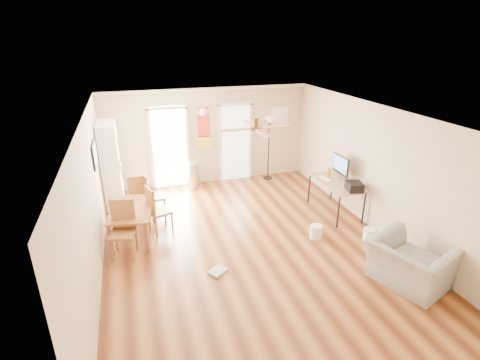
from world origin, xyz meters
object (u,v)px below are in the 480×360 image
object	(u,v)px
dining_chair_right_a	(156,195)
printer	(354,186)
dining_chair_right_b	(160,209)
torchiere_lamp	(269,149)
wastebasket_a	(316,232)
dining_table	(133,223)
dining_chair_far	(137,193)
dining_chair_near	(122,231)
armchair	(410,264)
bookshelf	(111,165)
trash_can	(193,176)
computer_desk	(335,197)
wastebasket_b	(369,235)

from	to	relation	value
dining_chair_right_a	printer	distance (m)	4.39
dining_chair_right_b	torchiere_lamp	xyz separation A→B (m)	(3.25, 2.14, 0.39)
wastebasket_a	dining_table	bearing A→B (deg)	162.27
dining_chair_far	wastebasket_a	xyz separation A→B (m)	(3.39, -2.33, -0.32)
dining_chair_right_a	dining_chair_near	xyz separation A→B (m)	(-0.75, -1.57, 0.04)
dining_table	armchair	distance (m)	5.18
printer	bookshelf	bearing A→B (deg)	166.78
dining_chair_right_a	wastebasket_a	bearing A→B (deg)	-121.77
dining_table	dining_chair_right_a	size ratio (longest dim) A/B	1.35
trash_can	printer	distance (m)	4.21
dining_chair_near	printer	bearing A→B (deg)	12.21
dining_table	dining_chair_right_a	bearing A→B (deg)	58.85
computer_desk	armchair	distance (m)	2.69
dining_chair_right_b	dining_chair_far	world-z (taller)	dining_chair_right_b
dining_chair_near	dining_chair_right_b	bearing A→B (deg)	58.68
dining_chair_right_b	computer_desk	distance (m)	3.96
dining_table	armchair	size ratio (longest dim) A/B	1.13
torchiere_lamp	wastebasket_a	bearing A→B (deg)	-94.52
dining_table	wastebasket_b	bearing A→B (deg)	-18.92
dining_chair_near	bookshelf	bearing A→B (deg)	107.42
wastebasket_a	dining_chair_right_b	bearing A→B (deg)	157.48
bookshelf	trash_can	bearing A→B (deg)	10.42
dining_chair_far	wastebasket_b	xyz separation A→B (m)	(4.37, -2.74, -0.33)
wastebasket_b	dining_chair_right_b	bearing A→B (deg)	157.33
bookshelf	wastebasket_b	bearing A→B (deg)	-36.73
computer_desk	wastebasket_b	world-z (taller)	computer_desk
dining_table	dining_chair_right_b	size ratio (longest dim) A/B	1.31
dining_table	computer_desk	world-z (taller)	computer_desk
dining_chair_right_b	wastebasket_a	world-z (taller)	dining_chair_right_b
dining_chair_near	trash_can	distance (m)	3.40
dining_chair_near	wastebasket_a	bearing A→B (deg)	5.93
dining_chair_far	bookshelf	bearing A→B (deg)	-48.68
dining_table	wastebasket_b	world-z (taller)	dining_table
bookshelf	wastebasket_a	xyz separation A→B (m)	(3.91, -2.86, -0.88)
dining_chair_right_a	wastebasket_a	world-z (taller)	dining_chair_right_a
bookshelf	armchair	distance (m)	6.60
bookshelf	dining_chair_right_b	xyz separation A→B (m)	(0.93, -1.62, -0.51)
dining_chair_far	printer	distance (m)	4.88
trash_can	dining_chair_right_a	bearing A→B (deg)	-129.94
torchiere_lamp	printer	xyz separation A→B (m)	(0.80, -2.98, -0.04)
printer	wastebasket_a	world-z (taller)	printer
dining_chair_right_b	printer	distance (m)	4.15
dining_chair_far	wastebasket_a	bearing A→B (deg)	142.66
computer_desk	printer	world-z (taller)	printer
trash_can	wastebasket_a	world-z (taller)	trash_can
dining_chair_right_b	dining_table	bearing A→B (deg)	83.16
dining_chair_right_a	wastebasket_a	distance (m)	3.63
torchiere_lamp	printer	world-z (taller)	torchiere_lamp
dining_chair_far	computer_desk	size ratio (longest dim) A/B	0.66
dining_chair_near	armchair	xyz separation A→B (m)	(4.50, -2.23, -0.15)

